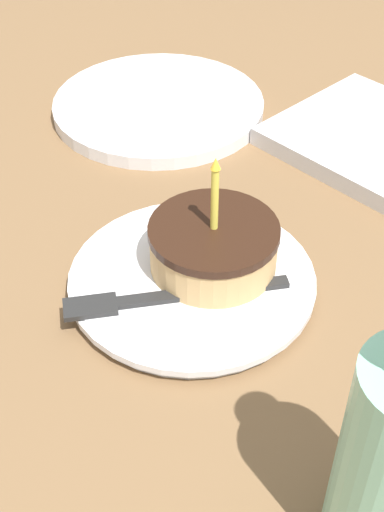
{
  "coord_description": "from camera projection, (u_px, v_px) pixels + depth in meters",
  "views": [
    {
      "loc": [
        0.32,
        -0.33,
        0.44
      ],
      "look_at": [
        -0.01,
        -0.01,
        0.04
      ],
      "focal_mm": 50.0,
      "sensor_mm": 36.0,
      "label": 1
    }
  ],
  "objects": [
    {
      "name": "fork",
      "position": [
        162.0,
        298.0,
        0.6
      ],
      "size": [
        0.12,
        0.17,
        0.0
      ],
      "color": "#262626",
      "rests_on": "plate"
    },
    {
      "name": "ground_plane",
      "position": [
        208.0,
        306.0,
        0.65
      ],
      "size": [
        2.4,
        2.4,
        0.04
      ],
      "color": "brown",
      "rests_on": "ground"
    },
    {
      "name": "plate",
      "position": [
        192.0,
        280.0,
        0.63
      ],
      "size": [
        0.22,
        0.22,
        0.02
      ],
      "color": "silver",
      "rests_on": "ground_plane"
    },
    {
      "name": "cake_slice",
      "position": [
        213.0,
        246.0,
        0.62
      ],
      "size": [
        0.11,
        0.11,
        0.11
      ],
      "color": "tan",
      "rests_on": "plate"
    },
    {
      "name": "side_plate",
      "position": [
        159.0,
        106.0,
        0.87
      ],
      "size": [
        0.26,
        0.26,
        0.02
      ],
      "color": "silver",
      "rests_on": "ground_plane"
    }
  ]
}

